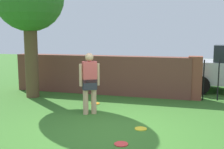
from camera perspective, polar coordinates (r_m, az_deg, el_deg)
ground_plane at (r=6.17m, az=-0.30°, el=-11.62°), size 40.00×40.00×0.00m
brick_wall at (r=9.88m, az=-2.61°, el=-0.01°), size 6.31×0.50×1.36m
person at (r=7.29m, az=-4.63°, el=-1.24°), size 0.47×0.38×1.62m
frisbee_red at (r=5.50m, az=1.90°, el=-14.06°), size 0.27×0.27×0.02m
frisbee_orange at (r=8.52m, az=-3.45°, el=-5.94°), size 0.27×0.27×0.02m
frisbee_yellow at (r=6.34m, az=5.92°, el=-11.00°), size 0.27×0.27×0.02m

